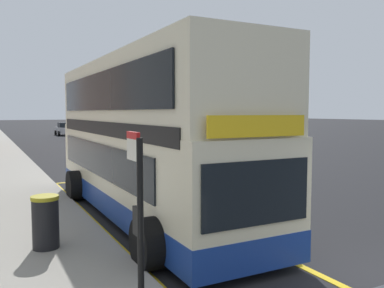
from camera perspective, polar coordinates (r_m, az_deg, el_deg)
ground_plane at (r=36.34m, az=-17.15°, el=-0.32°), size 260.00×260.00×0.00m
double_decker_bus at (r=11.43m, az=-6.83°, el=0.06°), size 3.18×10.64×4.40m
bus_bay_markings at (r=11.77m, az=-7.19°, el=-9.98°), size 2.91×13.17×0.01m
bus_stop_sign at (r=5.62m, az=-7.64°, el=-8.83°), size 0.09×0.51×2.54m
parked_car_grey_far at (r=45.19m, az=-15.44°, el=1.64°), size 2.09×4.20×1.62m
parked_car_silver_behind at (r=53.84m, az=-17.59°, el=2.03°), size 2.09×4.20×1.62m
litter_bin at (r=8.97m, az=-20.06°, el=-10.32°), size 0.56×0.56×1.10m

